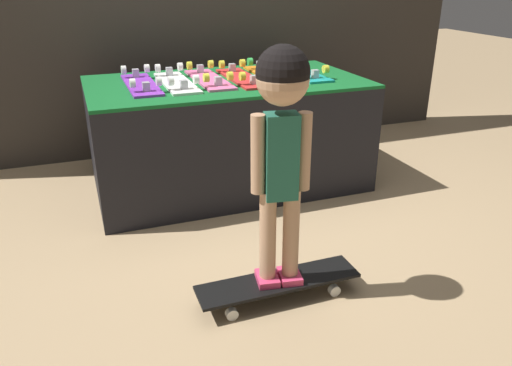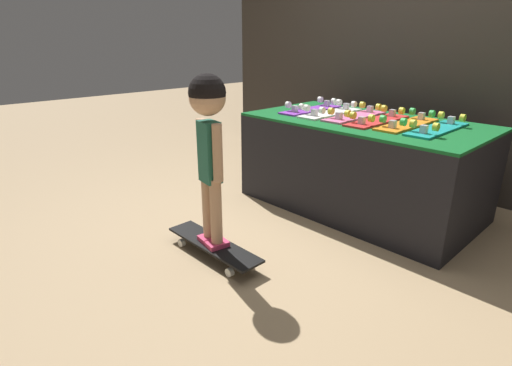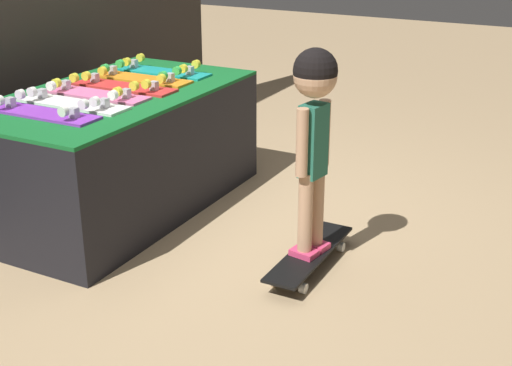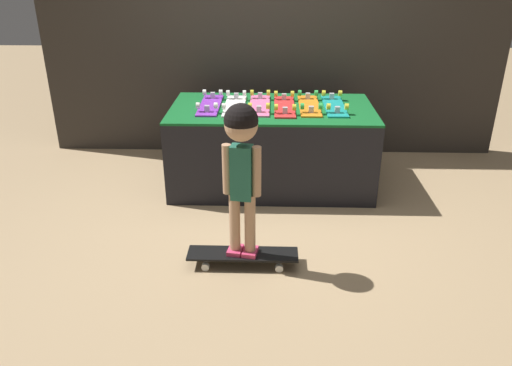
{
  "view_description": "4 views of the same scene",
  "coord_description": "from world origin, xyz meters",
  "px_view_note": "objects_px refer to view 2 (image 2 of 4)",
  "views": [
    {
      "loc": [
        -0.93,
        -2.48,
        1.37
      ],
      "look_at": [
        -0.12,
        -0.28,
        0.37
      ],
      "focal_mm": 35.0,
      "sensor_mm": 36.0,
      "label": 1
    },
    {
      "loc": [
        1.6,
        -2.09,
        1.29
      ],
      "look_at": [
        -0.18,
        -0.39,
        0.4
      ],
      "focal_mm": 28.0,
      "sensor_mm": 36.0,
      "label": 2
    },
    {
      "loc": [
        -3.15,
        -2.0,
        1.74
      ],
      "look_at": [
        -0.07,
        -0.38,
        0.35
      ],
      "focal_mm": 50.0,
      "sensor_mm": 36.0,
      "label": 3
    },
    {
      "loc": [
        -0.01,
        -3.59,
        1.92
      ],
      "look_at": [
        -0.11,
        -0.33,
        0.41
      ],
      "focal_mm": 35.0,
      "sensor_mm": 36.0,
      "label": 4
    }
  ],
  "objects_px": {
    "skateboard_orange_on_rack": "(407,123)",
    "child": "(209,129)",
    "skateboard_white_on_rack": "(331,112)",
    "skateboard_teal_on_rack": "(438,127)",
    "skateboard_pink_on_rack": "(355,115)",
    "skateboard_on_floor": "(213,245)",
    "skateboard_purple_on_rack": "(311,108)",
    "skateboard_red_on_rack": "(378,119)"
  },
  "relations": [
    {
      "from": "skateboard_orange_on_rack",
      "to": "child",
      "type": "height_order",
      "value": "child"
    },
    {
      "from": "skateboard_orange_on_rack",
      "to": "child",
      "type": "bearing_deg",
      "value": -110.35
    },
    {
      "from": "skateboard_pink_on_rack",
      "to": "skateboard_orange_on_rack",
      "type": "distance_m",
      "value": 0.43
    },
    {
      "from": "skateboard_white_on_rack",
      "to": "skateboard_orange_on_rack",
      "type": "bearing_deg",
      "value": 2.04
    },
    {
      "from": "skateboard_purple_on_rack",
      "to": "child",
      "type": "distance_m",
      "value": 1.41
    },
    {
      "from": "skateboard_white_on_rack",
      "to": "skateboard_teal_on_rack",
      "type": "bearing_deg",
      "value": 1.42
    },
    {
      "from": "skateboard_on_floor",
      "to": "child",
      "type": "bearing_deg",
      "value": 116.57
    },
    {
      "from": "skateboard_red_on_rack",
      "to": "child",
      "type": "relative_size",
      "value": 0.63
    },
    {
      "from": "skateboard_teal_on_rack",
      "to": "skateboard_orange_on_rack",
      "type": "bearing_deg",
      "value": 179.56
    },
    {
      "from": "skateboard_white_on_rack",
      "to": "skateboard_orange_on_rack",
      "type": "xyz_separation_m",
      "value": [
        0.64,
        0.02,
        0.0
      ]
    },
    {
      "from": "skateboard_red_on_rack",
      "to": "skateboard_on_floor",
      "type": "distance_m",
      "value": 1.52
    },
    {
      "from": "skateboard_purple_on_rack",
      "to": "skateboard_pink_on_rack",
      "type": "height_order",
      "value": "same"
    },
    {
      "from": "skateboard_white_on_rack",
      "to": "skateboard_red_on_rack",
      "type": "height_order",
      "value": "same"
    },
    {
      "from": "skateboard_pink_on_rack",
      "to": "skateboard_red_on_rack",
      "type": "distance_m",
      "value": 0.22
    },
    {
      "from": "skateboard_teal_on_rack",
      "to": "skateboard_on_floor",
      "type": "xyz_separation_m",
      "value": [
        -0.72,
        -1.37,
        -0.66
      ]
    },
    {
      "from": "skateboard_orange_on_rack",
      "to": "skateboard_teal_on_rack",
      "type": "distance_m",
      "value": 0.21
    },
    {
      "from": "skateboard_orange_on_rack",
      "to": "skateboard_on_floor",
      "type": "bearing_deg",
      "value": -110.35
    },
    {
      "from": "skateboard_red_on_rack",
      "to": "skateboard_purple_on_rack",
      "type": "bearing_deg",
      "value": 177.44
    },
    {
      "from": "skateboard_teal_on_rack",
      "to": "skateboard_on_floor",
      "type": "relative_size",
      "value": 0.88
    },
    {
      "from": "skateboard_purple_on_rack",
      "to": "skateboard_red_on_rack",
      "type": "distance_m",
      "value": 0.65
    },
    {
      "from": "skateboard_teal_on_rack",
      "to": "skateboard_red_on_rack",
      "type": "bearing_deg",
      "value": -175.65
    },
    {
      "from": "skateboard_orange_on_rack",
      "to": "skateboard_on_floor",
      "type": "height_order",
      "value": "skateboard_orange_on_rack"
    },
    {
      "from": "skateboard_orange_on_rack",
      "to": "skateboard_teal_on_rack",
      "type": "relative_size",
      "value": 1.0
    },
    {
      "from": "skateboard_pink_on_rack",
      "to": "skateboard_purple_on_rack",
      "type": "bearing_deg",
      "value": -179.4
    },
    {
      "from": "skateboard_white_on_rack",
      "to": "child",
      "type": "distance_m",
      "value": 1.35
    },
    {
      "from": "skateboard_red_on_rack",
      "to": "child",
      "type": "height_order",
      "value": "child"
    },
    {
      "from": "skateboard_purple_on_rack",
      "to": "skateboard_on_floor",
      "type": "xyz_separation_m",
      "value": [
        0.35,
        -1.36,
        -0.66
      ]
    },
    {
      "from": "skateboard_teal_on_rack",
      "to": "skateboard_on_floor",
      "type": "distance_m",
      "value": 1.68
    },
    {
      "from": "skateboard_pink_on_rack",
      "to": "skateboard_on_floor",
      "type": "xyz_separation_m",
      "value": [
        -0.08,
        -1.37,
        -0.66
      ]
    },
    {
      "from": "skateboard_pink_on_rack",
      "to": "skateboard_on_floor",
      "type": "relative_size",
      "value": 0.88
    },
    {
      "from": "child",
      "to": "skateboard_on_floor",
      "type": "bearing_deg",
      "value": -53.83
    },
    {
      "from": "skateboard_white_on_rack",
      "to": "skateboard_on_floor",
      "type": "xyz_separation_m",
      "value": [
        0.14,
        -1.34,
        -0.66
      ]
    },
    {
      "from": "skateboard_purple_on_rack",
      "to": "skateboard_on_floor",
      "type": "distance_m",
      "value": 1.55
    },
    {
      "from": "skateboard_purple_on_rack",
      "to": "child",
      "type": "relative_size",
      "value": 0.63
    },
    {
      "from": "skateboard_orange_on_rack",
      "to": "skateboard_on_floor",
      "type": "distance_m",
      "value": 1.6
    },
    {
      "from": "skateboard_purple_on_rack",
      "to": "skateboard_teal_on_rack",
      "type": "bearing_deg",
      "value": 0.21
    },
    {
      "from": "skateboard_purple_on_rack",
      "to": "skateboard_white_on_rack",
      "type": "bearing_deg",
      "value": -4.65
    },
    {
      "from": "skateboard_pink_on_rack",
      "to": "skateboard_on_floor",
      "type": "bearing_deg",
      "value": -93.24
    },
    {
      "from": "skateboard_pink_on_rack",
      "to": "child",
      "type": "relative_size",
      "value": 0.63
    },
    {
      "from": "skateboard_purple_on_rack",
      "to": "child",
      "type": "xyz_separation_m",
      "value": [
        0.35,
        -1.36,
        0.08
      ]
    },
    {
      "from": "skateboard_white_on_rack",
      "to": "skateboard_purple_on_rack",
      "type": "bearing_deg",
      "value": 175.35
    },
    {
      "from": "skateboard_red_on_rack",
      "to": "skateboard_on_floor",
      "type": "relative_size",
      "value": 0.88
    }
  ]
}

